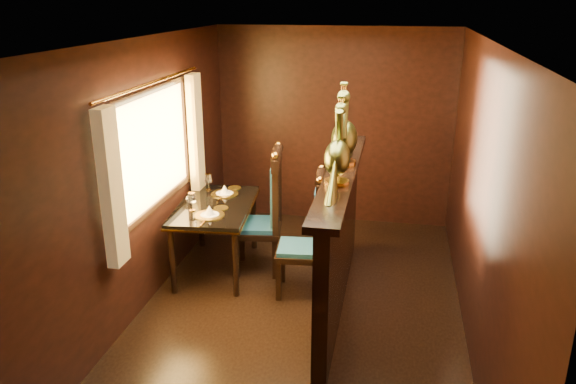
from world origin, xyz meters
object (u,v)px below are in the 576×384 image
(chair_left, at_px, (312,231))
(peacock_right, at_px, (345,123))
(dining_table, at_px, (215,210))
(chair_right, at_px, (269,208))
(peacock_left, at_px, (338,142))

(chair_left, bearing_deg, peacock_right, -4.02)
(dining_table, xyz_separation_m, chair_left, (1.10, -0.32, -0.01))
(dining_table, height_order, chair_right, chair_right)
(chair_left, relative_size, chair_right, 0.93)
(peacock_right, bearing_deg, dining_table, 167.20)
(chair_right, height_order, peacock_left, peacock_left)
(chair_left, relative_size, peacock_right, 1.63)
(chair_left, relative_size, peacock_left, 1.81)
(chair_right, bearing_deg, peacock_left, -58.33)
(chair_right, relative_size, peacock_left, 1.95)
(dining_table, height_order, peacock_right, peacock_right)
(chair_right, distance_m, peacock_left, 1.61)
(peacock_left, bearing_deg, dining_table, 147.14)
(dining_table, distance_m, chair_left, 1.14)
(dining_table, relative_size, chair_left, 1.04)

